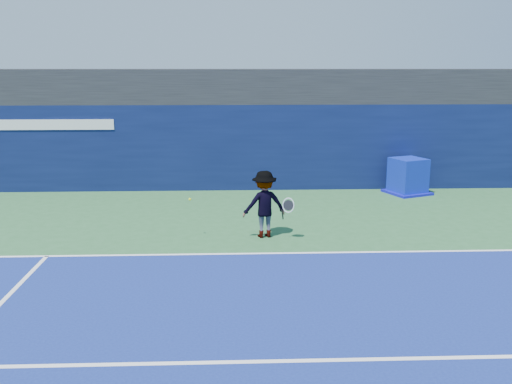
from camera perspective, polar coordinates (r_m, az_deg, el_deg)
ground at (r=10.66m, az=1.47°, el=-11.37°), size 80.00×80.00×0.00m
baseline at (r=13.45m, az=0.65°, el=-6.16°), size 24.00×0.10×0.01m
service_line at (r=8.87m, az=2.34°, el=-16.55°), size 24.00×0.10×0.01m
stadium_band at (r=21.25m, az=-0.50°, el=10.59°), size 36.00×3.00×1.20m
back_wall_assembly at (r=20.43m, az=-0.42°, el=4.60°), size 36.00×1.03×3.00m
equipment_cart at (r=20.27m, az=14.94°, el=1.41°), size 1.66×1.66×1.23m
tennis_player at (r=14.54m, az=0.83°, el=-1.22°), size 1.36×0.87×1.72m
tennis_ball at (r=14.54m, az=-6.63°, el=-0.73°), size 0.07×0.07×0.07m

